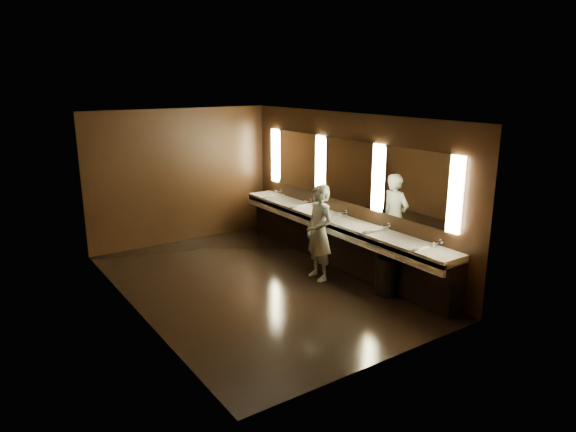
# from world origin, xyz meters

# --- Properties ---
(floor) EXTENTS (6.00, 6.00, 0.00)m
(floor) POSITION_xyz_m (0.00, 0.00, 0.00)
(floor) COLOR black
(floor) RESTS_ON ground
(ceiling) EXTENTS (4.00, 6.00, 0.02)m
(ceiling) POSITION_xyz_m (0.00, 0.00, 2.80)
(ceiling) COLOR #2D2D2B
(ceiling) RESTS_ON wall_back
(wall_back) EXTENTS (4.00, 0.02, 2.80)m
(wall_back) POSITION_xyz_m (0.00, 3.00, 1.40)
(wall_back) COLOR black
(wall_back) RESTS_ON floor
(wall_front) EXTENTS (4.00, 0.02, 2.80)m
(wall_front) POSITION_xyz_m (0.00, -3.00, 1.40)
(wall_front) COLOR black
(wall_front) RESTS_ON floor
(wall_left) EXTENTS (0.02, 6.00, 2.80)m
(wall_left) POSITION_xyz_m (-2.00, 0.00, 1.40)
(wall_left) COLOR black
(wall_left) RESTS_ON floor
(wall_right) EXTENTS (0.02, 6.00, 2.80)m
(wall_right) POSITION_xyz_m (2.00, 0.00, 1.40)
(wall_right) COLOR black
(wall_right) RESTS_ON floor
(sink_counter) EXTENTS (0.55, 5.40, 1.01)m
(sink_counter) POSITION_xyz_m (1.79, 0.00, 0.50)
(sink_counter) COLOR black
(sink_counter) RESTS_ON floor
(mirror_band) EXTENTS (0.06, 5.03, 1.15)m
(mirror_band) POSITION_xyz_m (1.98, -0.00, 1.75)
(mirror_band) COLOR #FFF0B3
(mirror_band) RESTS_ON wall_right
(person) EXTENTS (0.42, 0.62, 1.67)m
(person) POSITION_xyz_m (1.06, -0.38, 0.83)
(person) COLOR #7CB0B9
(person) RESTS_ON floor
(trash_bin) EXTENTS (0.47, 0.47, 0.61)m
(trash_bin) POSITION_xyz_m (1.58, -1.52, 0.30)
(trash_bin) COLOR black
(trash_bin) RESTS_ON floor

